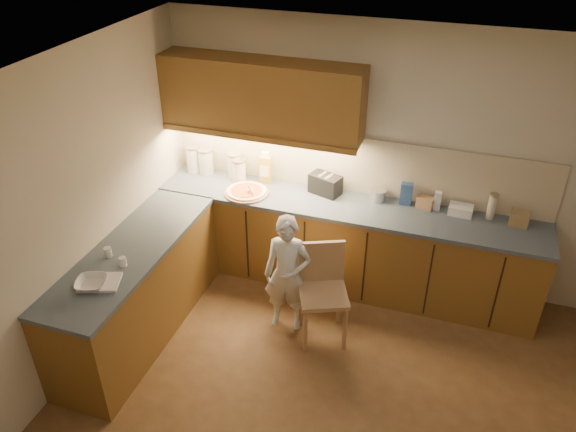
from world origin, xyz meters
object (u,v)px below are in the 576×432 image
object	(u,v)px
child	(287,274)
oil_jug	(266,169)
pizza_on_board	(247,192)
wooden_chair	(322,285)
toaster	(325,184)

from	to	relation	value
child	oil_jug	xyz separation A→B (m)	(-0.56, 0.98, 0.49)
pizza_on_board	wooden_chair	size ratio (longest dim) A/B	0.48
pizza_on_board	toaster	bearing A→B (deg)	19.27
child	wooden_chair	bearing A→B (deg)	-5.59
child	toaster	size ratio (longest dim) A/B	3.37
pizza_on_board	toaster	distance (m)	0.78
wooden_chair	toaster	world-z (taller)	toaster
toaster	wooden_chair	bearing A→B (deg)	-56.76
toaster	child	bearing A→B (deg)	-75.99
wooden_chair	oil_jug	size ratio (longest dim) A/B	2.71
toaster	oil_jug	bearing A→B (deg)	-164.14
child	oil_jug	distance (m)	1.23
pizza_on_board	wooden_chair	world-z (taller)	pizza_on_board
oil_jug	toaster	world-z (taller)	oil_jug
child	oil_jug	size ratio (longest dim) A/B	3.44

